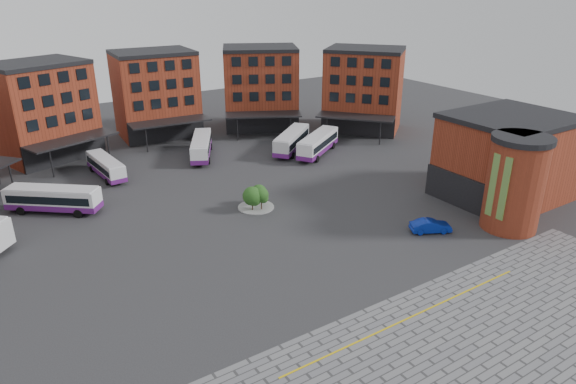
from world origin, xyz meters
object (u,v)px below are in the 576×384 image
bus_d (201,146)px  tree_island (257,196)px  bus_e (292,140)px  bus_c (106,166)px  bus_b (53,199)px  blue_car (431,226)px  bus_f (318,143)px

bus_d → tree_island: bearing=-68.9°
bus_d → bus_e: (13.41, -5.15, 0.03)m
bus_c → tree_island: bearing=-64.3°
bus_b → bus_d: size_ratio=0.92×
bus_c → blue_car: bus_c is taller
bus_b → blue_car: (33.59, -28.10, -0.96)m
bus_f → tree_island: bearing=-88.0°
bus_b → bus_d: (23.21, 9.36, 0.02)m
tree_island → bus_b: bus_b is taller
bus_c → bus_e: bus_e is taller
blue_car → bus_e: bearing=21.8°
tree_island → blue_car: (12.91, -15.75, -0.90)m
bus_e → blue_car: 32.47m
bus_c → bus_f: bus_f is taller
tree_island → bus_c: 24.31m
bus_b → bus_e: (36.63, 4.21, 0.05)m
bus_e → bus_f: 4.47m
bus_e → blue_car: bus_e is taller
bus_e → blue_car: (-3.04, -32.31, -1.00)m
blue_car → bus_b: bearing=77.3°
bus_b → bus_d: 25.03m
bus_c → blue_car: bearing=-60.2°
bus_f → bus_e: bearing=-177.9°
bus_c → bus_d: bus_d is taller
tree_island → bus_f: bus_f is taller
tree_island → blue_car: 20.38m
bus_b → bus_f: size_ratio=0.92×
tree_island → bus_e: (15.94, 16.57, 0.10)m
bus_b → bus_f: (39.19, 0.56, 0.06)m
bus_b → tree_island: bearing=-81.9°
bus_c → bus_f: bearing=-19.4°
bus_b → bus_e: bus_e is taller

